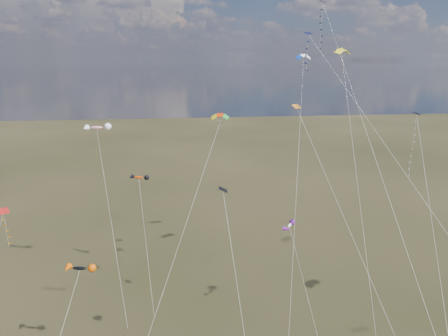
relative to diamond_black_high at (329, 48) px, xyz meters
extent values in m
cube|color=black|center=(-0.28, 2.46, 5.48)|extent=(1.18, 1.20, 0.41)
cylinder|color=silver|center=(1.56, -13.59, -14.00)|extent=(3.72, 32.12, 38.97)
cube|color=#0D0F44|center=(-2.53, 0.48, 1.71)|extent=(1.15, 1.14, 0.29)
cylinder|color=silver|center=(7.03, -12.10, -15.88)|extent=(19.15, 25.17, 35.20)
cube|color=black|center=(-14.05, -11.19, -13.32)|extent=(0.91, 0.99, 0.42)
cylinder|color=silver|center=(-13.07, -16.87, -23.40)|extent=(1.99, 11.40, 20.17)
cube|color=#A21512|center=(-37.67, -2.97, -17.55)|extent=(1.43, 1.42, 0.43)
cube|color=#121F51|center=(6.07, -9.33, -6.62)|extent=(0.86, 0.87, 0.22)
cylinder|color=silver|center=(5.01, -17.41, -20.05)|extent=(2.15, 16.19, 26.87)
cube|color=#C66C19|center=(-5.70, -6.46, -6.05)|extent=(0.96, 0.92, 0.35)
cylinder|color=silver|center=(-1.37, -15.87, -19.76)|extent=(8.68, 18.84, 27.44)
cylinder|color=silver|center=(3.70, -3.32, -16.73)|extent=(1.29, 19.10, 33.50)
cylinder|color=silver|center=(-2.81, 1.03, -17.07)|extent=(8.26, 25.03, 32.83)
cylinder|color=silver|center=(-18.48, -7.15, -20.55)|extent=(10.81, 13.47, 25.87)
ellipsoid|color=black|center=(-29.02, -7.35, -22.79)|extent=(3.21, 1.55, 0.95)
ellipsoid|color=#EE4103|center=(-24.04, 10.95, -18.23)|extent=(3.02, 2.03, 0.87)
cylinder|color=silver|center=(-22.96, 4.64, -25.86)|extent=(2.18, 12.62, 15.26)
cube|color=#332316|center=(-21.88, -1.66, -33.42)|extent=(0.10, 0.10, 0.12)
ellipsoid|color=white|center=(-4.76, -2.90, -21.06)|extent=(1.90, 2.30, 0.74)
cylinder|color=silver|center=(-3.59, -6.05, -27.27)|extent=(2.38, 6.33, 12.43)
ellipsoid|color=red|center=(-29.33, 9.97, -10.50)|extent=(3.73, 1.80, 1.19)
cylinder|color=silver|center=(-27.16, 3.09, -21.99)|extent=(4.35, 13.80, 22.99)
cube|color=#332316|center=(-25.00, -3.80, -33.42)|extent=(0.10, 0.10, 0.12)
camera|label=1|loc=(-18.47, -47.22, -1.37)|focal=32.00mm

